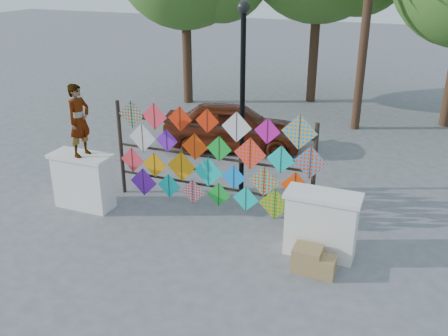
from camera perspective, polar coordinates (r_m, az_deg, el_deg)
The scene contains 9 objects.
ground at distance 10.82m, azimuth -3.19°, elevation -6.35°, with size 80.00×80.00×0.00m, color gray.
parapet_left at distance 11.69m, azimuth -15.78°, elevation -1.39°, with size 1.40×0.65×1.28m.
parapet_right at distance 9.63m, azimuth 11.04°, elevation -6.29°, with size 1.40×0.65×1.28m.
kite_rack at distance 10.87m, azimuth -1.21°, elevation 0.93°, with size 4.93×0.24×2.46m.
vendor_woman at distance 11.16m, azimuth -16.23°, elevation 5.25°, with size 0.58×0.38×1.59m, color #99999E.
sedan at distance 14.83m, azimuth 1.03°, elevation 4.80°, with size 1.66×4.12×1.41m, color maroon.
lamppost at distance 11.49m, azimuth 2.15°, elevation 9.80°, with size 0.28×0.28×4.46m.
cardboard_box_near at distance 9.34m, azimuth 9.49°, elevation -10.16°, with size 0.51×0.45×0.45m, color #9D7D4C.
cardboard_box_far at distance 9.27m, azimuth 11.29°, elevation -10.95°, with size 0.42×0.39×0.35m, color #9D7D4C.
Camera 1 is at (4.07, -8.55, 5.23)m, focal length 40.00 mm.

